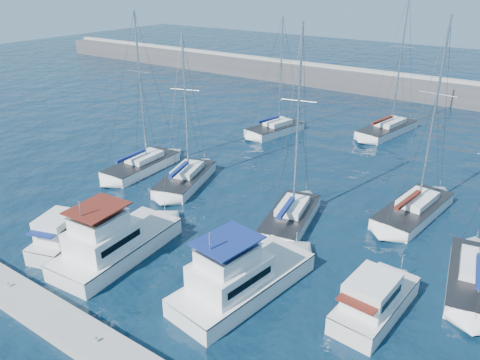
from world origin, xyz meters
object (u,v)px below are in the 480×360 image
Objects in this scene: motor_yacht_port_inner at (113,244)px; sailboat_mid_a at (142,165)px; sailboat_mid_b at (186,179)px; sailboat_back_b at (387,129)px; sailboat_mid_e at (475,279)px; sailboat_mid_c at (290,217)px; sailboat_back_a at (275,129)px; sailboat_mid_d at (414,210)px; motor_yacht_stbd_inner at (239,279)px; motor_yacht_port_outer at (65,236)px; motor_yacht_stbd_outer at (374,302)px.

sailboat_mid_a reaches higher than motor_yacht_port_inner.
sailboat_back_b is (10.28, 25.13, 0.01)m from sailboat_mid_b.
sailboat_mid_e is at bearing 23.19° from motor_yacht_port_inner.
sailboat_mid_b is 11.53m from sailboat_mid_c.
sailboat_mid_a reaches higher than sailboat_back_a.
sailboat_mid_d is (14.97, 17.83, -0.61)m from motor_yacht_port_inner.
motor_yacht_stbd_inner is 35.72m from sailboat_back_b.
motor_yacht_port_outer is 16.62m from sailboat_mid_c.
sailboat_mid_d is at bearing 101.34° from motor_yacht_stbd_outer.
sailboat_mid_e is at bearing -13.87° from sailboat_mid_c.
sailboat_mid_c is at bearing 108.89° from motor_yacht_stbd_inner.
sailboat_mid_c is at bearing 148.09° from motor_yacht_stbd_outer.
motor_yacht_port_outer is at bearing -93.74° from sailboat_back_b.
motor_yacht_port_outer is 14.37m from sailboat_mid_a.
sailboat_mid_d reaches higher than sailboat_back_a.
sailboat_back_a is at bearing 74.29° from motor_yacht_port_outer.
motor_yacht_stbd_outer is 0.45× the size of sailboat_mid_a.
sailboat_mid_e is (20.76, 10.75, -0.63)m from motor_yacht_port_inner.
motor_yacht_port_outer is at bearing -126.96° from sailboat_mid_d.
sailboat_mid_c is 0.95× the size of sailboat_back_b.
sailboat_mid_b is (-4.02, 12.08, -0.62)m from motor_yacht_port_inner.
motor_yacht_stbd_inner is at bearing -154.31° from motor_yacht_stbd_outer.
sailboat_mid_d is at bearing -17.17° from sailboat_back_a.
sailboat_mid_c is at bearing 168.95° from sailboat_mid_e.
sailboat_back_a is (-1.09, 30.48, -0.42)m from motor_yacht_port_outer.
motor_yacht_port_outer is at bearing -168.53° from motor_yacht_port_inner.
sailboat_mid_a is 17.16m from sailboat_mid_c.
sailboat_mid_d is at bearing 29.57° from sailboat_mid_c.
motor_yacht_stbd_outer is (20.36, 5.50, 0.00)m from motor_yacht_port_outer.
sailboat_mid_a is 1.10× the size of sailboat_back_a.
sailboat_mid_d is (18.99, 5.76, 0.01)m from sailboat_mid_b.
motor_yacht_stbd_outer is at bearing -36.25° from sailboat_back_a.
motor_yacht_stbd_outer is 21.96m from sailboat_mid_b.
motor_yacht_stbd_outer is at bearing 10.82° from motor_yacht_port_inner.
motor_yacht_port_inner is at bearing -161.92° from sailboat_mid_e.
motor_yacht_port_inner is at bearing -122.18° from sailboat_mid_d.
motor_yacht_stbd_outer is (7.29, 2.82, -0.19)m from motor_yacht_stbd_inner.
motor_yacht_stbd_inner is 7.82m from motor_yacht_stbd_outer.
sailboat_mid_d is 1.18× the size of sailboat_mid_e.
sailboat_mid_e is at bearing 60.89° from motor_yacht_stbd_outer.
sailboat_mid_b is 0.85× the size of sailboat_back_b.
sailboat_mid_c is at bearing -21.55° from sailboat_mid_b.
motor_yacht_port_inner is at bearing -135.91° from sailboat_mid_c.
sailboat_mid_d is (7.50, 6.68, -0.02)m from sailboat_mid_c.
sailboat_back_a is at bearing 157.55° from sailboat_mid_d.
sailboat_mid_e is (4.20, 6.31, -0.44)m from motor_yacht_stbd_outer.
motor_yacht_port_inner is at bearing -161.94° from motor_yacht_stbd_inner.
sailboat_back_b is at bearing 76.28° from motor_yacht_port_inner.
sailboat_back_b reaches higher than motor_yacht_stbd_outer.
sailboat_back_a reaches higher than motor_yacht_port_inner.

